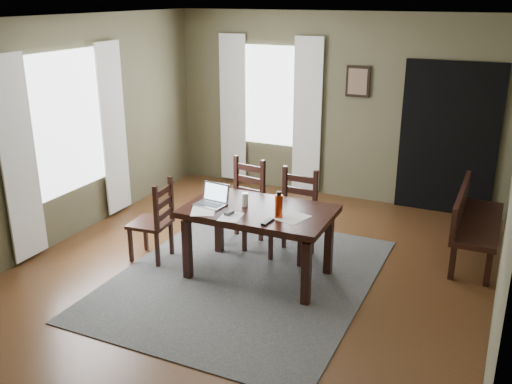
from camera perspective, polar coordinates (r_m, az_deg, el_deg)
The scene contains 24 objects.
ground at distance 6.28m, azimuth -1.16°, elevation -8.65°, with size 5.00×6.00×0.01m.
room_shell at distance 5.66m, azimuth -1.29°, elevation 7.73°, with size 5.02×6.02×2.71m.
rug at distance 6.27m, azimuth -1.16°, elevation -8.56°, with size 2.60×3.20×0.01m.
dining_table at distance 6.03m, azimuth 0.26°, elevation -2.53°, with size 1.56×0.95×0.78m.
chair_end at distance 6.60m, azimuth -10.16°, elevation -2.93°, with size 0.46×0.46×0.96m.
chair_back_left at distance 6.95m, azimuth -1.33°, elevation -1.11°, with size 0.51×0.51×1.04m.
chair_back_right at distance 6.59m, azimuth 3.84°, elevation -2.38°, with size 0.47×0.47×1.03m.
bench at distance 6.99m, azimuth 20.78°, elevation -2.42°, with size 0.48×1.48×0.84m.
laptop at distance 6.13m, azimuth -4.34°, elevation -0.70°, with size 0.35×0.29×0.22m.
computer_mouse at distance 5.84m, azimuth -2.71°, elevation -2.10°, with size 0.06×0.11×0.04m, color #3F3F42.
tv_remote at distance 5.64m, azimuth 1.16°, elevation -2.97°, with size 0.05×0.19×0.02m, color black.
drinking_glass at distance 6.04m, azimuth -1.10°, elevation -0.77°, with size 0.07×0.07×0.15m, color silver.
water_bottle at distance 5.73m, azimuth 2.29°, elevation -1.37°, with size 0.09×0.09×0.28m.
paper_a at distance 5.97m, azimuth -5.30°, elevation -1.87°, with size 0.24×0.31×0.00m, color white.
paper_d at distance 5.77m, azimuth 3.74°, elevation -2.58°, with size 0.24×0.32×0.00m, color white.
paper_e at distance 5.78m, azimuth -2.55°, elevation -2.50°, with size 0.21×0.27×0.00m, color white.
window_left at distance 7.29m, azimuth -18.40°, elevation 6.56°, with size 0.01×1.30×1.70m.
window_back at distance 8.78m, azimuth 1.40°, elevation 9.60°, with size 1.00×0.01×1.50m.
curtain_left_near at distance 6.77m, azimuth -22.63°, elevation 2.93°, with size 0.03×0.48×2.30m.
curtain_left_far at distance 7.92m, azimuth -14.06°, elevation 6.09°, with size 0.03×0.48×2.30m.
curtain_back_left at distance 9.06m, azimuth -2.32°, elevation 8.29°, with size 0.44×0.03×2.30m.
curtain_back_right at distance 8.58m, azimuth 5.14°, elevation 7.59°, with size 0.44×0.03×2.30m.
framed_picture at distance 8.30m, azimuth 10.15°, elevation 10.82°, with size 0.34×0.03×0.44m.
doorway_back at distance 8.21m, azimuth 18.68°, elevation 5.02°, with size 1.30×0.03×2.10m.
Camera 1 is at (2.44, -4.97, 2.95)m, focal length 40.00 mm.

